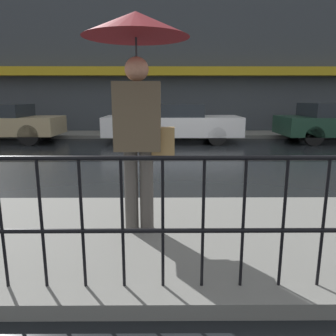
{
  "coord_description": "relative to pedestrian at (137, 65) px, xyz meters",
  "views": [
    {
      "loc": [
        -0.73,
        -8.51,
        1.56
      ],
      "look_at": [
        -0.69,
        -3.39,
        0.45
      ],
      "focal_mm": 35.0,
      "sensor_mm": 36.0,
      "label": 1
    }
  ],
  "objects": [
    {
      "name": "building_storefront",
      "position": [
        1.01,
        11.05,
        1.39
      ],
      "size": [
        28.0,
        0.85,
        6.59
      ],
      "color": "#383D42",
      "rests_on": "ground_plane"
    },
    {
      "name": "railing_foreground",
      "position": [
        1.01,
        -1.13,
        -1.11
      ],
      "size": [
        12.0,
        0.04,
        1.02
      ],
      "color": "black",
      "rests_on": "sidewalk_near"
    },
    {
      "name": "sidewalk_far",
      "position": [
        1.01,
        9.98,
        -1.81
      ],
      "size": [
        28.0,
        1.89,
        0.13
      ],
      "color": "slate",
      "rests_on": "ground_plane"
    },
    {
      "name": "car_tan",
      "position": [
        -5.44,
        8.04,
        -1.17
      ],
      "size": [
        3.96,
        1.78,
        1.31
      ],
      "color": "tan",
      "rests_on": "ground_plane"
    },
    {
      "name": "car_white",
      "position": [
        0.47,
        8.04,
        -1.18
      ],
      "size": [
        4.69,
        1.77,
        1.32
      ],
      "color": "silver",
      "rests_on": "ground_plane"
    },
    {
      "name": "pedestrian",
      "position": [
        0.0,
        0.0,
        0.0
      ],
      "size": [
        1.07,
        1.07,
        2.25
      ],
      "rotation": [
        0.0,
        0.0,
        3.14
      ],
      "color": "#4C4742",
      "rests_on": "sidewalk_near"
    },
    {
      "name": "lane_marking",
      "position": [
        1.01,
        5.09,
        -1.86
      ],
      "size": [
        25.2,
        0.12,
        0.01
      ],
      "color": "gold",
      "rests_on": "ground_plane"
    },
    {
      "name": "ground_plane",
      "position": [
        1.01,
        5.09,
        -1.87
      ],
      "size": [
        80.0,
        80.0,
        0.0
      ],
      "primitive_type": "plane",
      "color": "black"
    },
    {
      "name": "sidewalk_near",
      "position": [
        1.01,
        -0.12,
        -1.81
      ],
      "size": [
        28.0,
        2.52,
        0.13
      ],
      "color": "slate",
      "rests_on": "ground_plane"
    }
  ]
}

